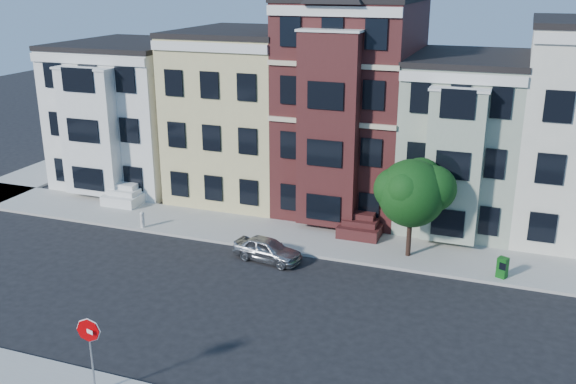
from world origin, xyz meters
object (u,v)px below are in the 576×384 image
at_px(parked_car, 267,249).
at_px(stop_sign, 91,351).
at_px(street_tree, 412,198).
at_px(fire_hydrant, 142,221).
at_px(newspaper_box, 502,268).

distance_m(parked_car, stop_sign, 12.09).
bearing_deg(stop_sign, parked_car, 98.87).
height_order(street_tree, stop_sign, street_tree).
bearing_deg(stop_sign, street_tree, 77.33).
bearing_deg(stop_sign, fire_hydrant, 131.76).
relative_size(newspaper_box, stop_sign, 0.31).
bearing_deg(fire_hydrant, stop_sign, -63.73).
relative_size(street_tree, parked_car, 1.75).
height_order(street_tree, newspaper_box, street_tree).
bearing_deg(newspaper_box, street_tree, -168.90).
relative_size(street_tree, fire_hydrant, 8.33).
xyz_separation_m(street_tree, parked_car, (-6.44, -2.66, -2.59)).
distance_m(newspaper_box, stop_sign, 18.42).
xyz_separation_m(parked_car, stop_sign, (-1.39, -11.96, 1.12)).
xyz_separation_m(newspaper_box, fire_hydrant, (-18.89, -0.34, -0.12)).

